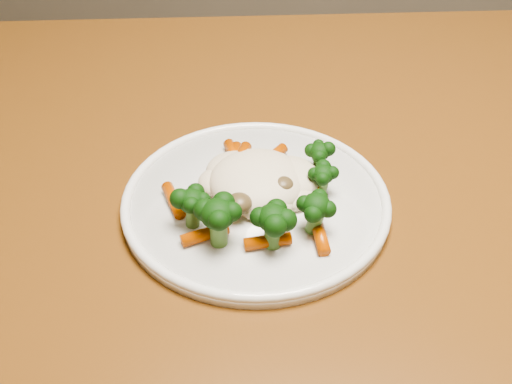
{
  "coord_description": "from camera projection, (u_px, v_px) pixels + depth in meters",
  "views": [
    {
      "loc": [
        -0.18,
        -0.74,
        1.17
      ],
      "look_at": [
        -0.24,
        -0.25,
        0.77
      ],
      "focal_mm": 45.0,
      "sensor_mm": 36.0,
      "label": 1
    }
  ],
  "objects": [
    {
      "name": "dining_table",
      "position": [
        296.0,
        256.0,
        0.72
      ],
      "size": [
        1.44,
        1.09,
        0.75
      ],
      "rotation": [
        0.0,
        0.0,
        0.17
      ],
      "color": "brown",
      "rests_on": "ground"
    },
    {
      "name": "plate",
      "position": [
        256.0,
        203.0,
        0.64
      ],
      "size": [
        0.27,
        0.27,
        0.01
      ],
      "primitive_type": "cylinder",
      "color": "white",
      "rests_on": "dining_table"
    },
    {
      "name": "meal",
      "position": [
        259.0,
        189.0,
        0.62
      ],
      "size": [
        0.18,
        0.18,
        0.05
      ],
      "color": "beige",
      "rests_on": "plate"
    }
  ]
}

